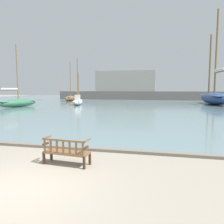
{
  "coord_description": "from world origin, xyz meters",
  "views": [
    {
      "loc": [
        3.52,
        -4.76,
        2.58
      ],
      "look_at": [
        0.2,
        10.0,
        1.0
      ],
      "focal_mm": 35.0,
      "sensor_mm": 36.0,
      "label": 1
    }
  ],
  "objects_px": {
    "sailboat_distant_harbor": "(78,101)",
    "sailboat_outer_starboard": "(70,98)",
    "park_bench": "(66,151)",
    "sailboat_mid_port": "(17,102)",
    "sailboat_outer_port": "(215,97)"
  },
  "relations": [
    {
      "from": "sailboat_outer_port",
      "to": "sailboat_distant_harbor",
      "type": "bearing_deg",
      "value": -164.97
    },
    {
      "from": "park_bench",
      "to": "sailboat_mid_port",
      "type": "xyz_separation_m",
      "value": [
        -16.8,
        20.51,
        0.27
      ]
    },
    {
      "from": "park_bench",
      "to": "sailboat_outer_port",
      "type": "xyz_separation_m",
      "value": [
        11.79,
        32.28,
        0.89
      ]
    },
    {
      "from": "park_bench",
      "to": "sailboat_distant_harbor",
      "type": "relative_size",
      "value": 0.22
    },
    {
      "from": "sailboat_mid_port",
      "to": "sailboat_outer_port",
      "type": "xyz_separation_m",
      "value": [
        28.59,
        11.77,
        0.62
      ]
    },
    {
      "from": "sailboat_mid_port",
      "to": "sailboat_outer_starboard",
      "type": "distance_m",
      "value": 16.69
    },
    {
      "from": "sailboat_mid_port",
      "to": "sailboat_distant_harbor",
      "type": "relative_size",
      "value": 1.18
    },
    {
      "from": "sailboat_distant_harbor",
      "to": "sailboat_outer_starboard",
      "type": "bearing_deg",
      "value": 118.84
    },
    {
      "from": "sailboat_outer_starboard",
      "to": "sailboat_mid_port",
      "type": "bearing_deg",
      "value": -92.95
    },
    {
      "from": "sailboat_mid_port",
      "to": "sailboat_outer_port",
      "type": "height_order",
      "value": "sailboat_outer_port"
    },
    {
      "from": "sailboat_mid_port",
      "to": "sailboat_distant_harbor",
      "type": "bearing_deg",
      "value": 41.07
    },
    {
      "from": "park_bench",
      "to": "sailboat_distant_harbor",
      "type": "distance_m",
      "value": 28.26
    },
    {
      "from": "sailboat_outer_starboard",
      "to": "sailboat_distant_harbor",
      "type": "distance_m",
      "value": 12.28
    },
    {
      "from": "sailboat_distant_harbor",
      "to": "park_bench",
      "type": "bearing_deg",
      "value": -69.24
    },
    {
      "from": "park_bench",
      "to": "sailboat_outer_starboard",
      "type": "height_order",
      "value": "sailboat_outer_starboard"
    }
  ]
}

